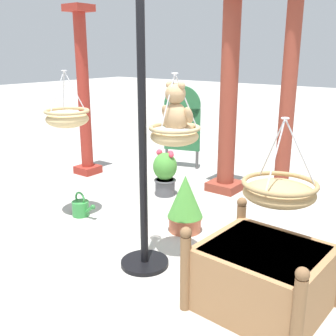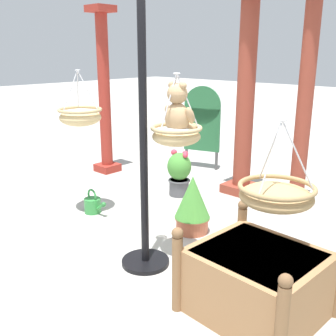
{
  "view_description": "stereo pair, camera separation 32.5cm",
  "coord_description": "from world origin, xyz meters",
  "px_view_note": "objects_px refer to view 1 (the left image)",
  "views": [
    {
      "loc": [
        1.96,
        -2.49,
        1.9
      ],
      "look_at": [
        -0.03,
        0.11,
        0.95
      ],
      "focal_mm": 43.11,
      "sensor_mm": 36.0,
      "label": 1
    },
    {
      "loc": [
        2.21,
        -2.28,
        1.9
      ],
      "look_at": [
        -0.03,
        0.11,
        0.95
      ],
      "focal_mm": 43.11,
      "sensor_mm": 36.0,
      "label": 2
    }
  ],
  "objects_px": {
    "hanging_basket_right_low": "(279,191)",
    "greenhouse_pillar_right": "(229,99)",
    "display_pole_central": "(143,180)",
    "hanging_basket_left_high": "(67,117)",
    "greenhouse_pillar_far_back": "(287,103)",
    "hanging_basket_with_teddy": "(175,134)",
    "greenhouse_pillar_left": "(84,97)",
    "potted_plant_bushy_green": "(165,172)",
    "teddy_bear": "(176,112)",
    "potted_plant_fern_front": "(185,204)",
    "wooden_planter_box": "(263,275)",
    "display_sign_board": "(182,120)",
    "watering_can": "(81,208)"
  },
  "relations": [
    {
      "from": "hanging_basket_right_low",
      "to": "greenhouse_pillar_right",
      "type": "bearing_deg",
      "value": 128.32
    },
    {
      "from": "display_pole_central",
      "to": "hanging_basket_left_high",
      "type": "distance_m",
      "value": 1.5
    },
    {
      "from": "greenhouse_pillar_far_back",
      "to": "display_pole_central",
      "type": "bearing_deg",
      "value": -98.14
    },
    {
      "from": "hanging_basket_with_teddy",
      "to": "greenhouse_pillar_left",
      "type": "bearing_deg",
      "value": 153.25
    },
    {
      "from": "hanging_basket_right_low",
      "to": "potted_plant_bushy_green",
      "type": "distance_m",
      "value": 2.55
    },
    {
      "from": "hanging_basket_with_teddy",
      "to": "greenhouse_pillar_left",
      "type": "xyz_separation_m",
      "value": [
        -2.77,
        1.4,
        0.02
      ]
    },
    {
      "from": "hanging_basket_with_teddy",
      "to": "teddy_bear",
      "type": "xyz_separation_m",
      "value": [
        0.0,
        0.02,
        0.19
      ]
    },
    {
      "from": "teddy_bear",
      "to": "hanging_basket_right_low",
      "type": "xyz_separation_m",
      "value": [
        0.96,
        0.02,
        -0.52
      ]
    },
    {
      "from": "greenhouse_pillar_left",
      "to": "potted_plant_fern_front",
      "type": "height_order",
      "value": "greenhouse_pillar_left"
    },
    {
      "from": "greenhouse_pillar_left",
      "to": "wooden_planter_box",
      "type": "bearing_deg",
      "value": -22.87
    },
    {
      "from": "teddy_bear",
      "to": "display_sign_board",
      "type": "bearing_deg",
      "value": 124.57
    },
    {
      "from": "teddy_bear",
      "to": "greenhouse_pillar_left",
      "type": "distance_m",
      "value": 3.1
    },
    {
      "from": "teddy_bear",
      "to": "display_sign_board",
      "type": "height_order",
      "value": "teddy_bear"
    },
    {
      "from": "hanging_basket_right_low",
      "to": "wooden_planter_box",
      "type": "height_order",
      "value": "hanging_basket_right_low"
    },
    {
      "from": "potted_plant_fern_front",
      "to": "potted_plant_bushy_green",
      "type": "bearing_deg",
      "value": 138.68
    },
    {
      "from": "teddy_bear",
      "to": "wooden_planter_box",
      "type": "height_order",
      "value": "teddy_bear"
    },
    {
      "from": "teddy_bear",
      "to": "greenhouse_pillar_right",
      "type": "distance_m",
      "value": 2.09
    },
    {
      "from": "wooden_planter_box",
      "to": "teddy_bear",
      "type": "bearing_deg",
      "value": 168.07
    },
    {
      "from": "potted_plant_bushy_green",
      "to": "potted_plant_fern_front",
      "type": "bearing_deg",
      "value": -41.32
    },
    {
      "from": "greenhouse_pillar_right",
      "to": "greenhouse_pillar_far_back",
      "type": "distance_m",
      "value": 0.79
    },
    {
      "from": "greenhouse_pillar_far_back",
      "to": "watering_can",
      "type": "height_order",
      "value": "greenhouse_pillar_far_back"
    },
    {
      "from": "greenhouse_pillar_far_back",
      "to": "display_sign_board",
      "type": "relative_size",
      "value": 1.96
    },
    {
      "from": "wooden_planter_box",
      "to": "watering_can",
      "type": "distance_m",
      "value": 2.51
    },
    {
      "from": "greenhouse_pillar_left",
      "to": "display_pole_central",
      "type": "bearing_deg",
      "value": -32.14
    },
    {
      "from": "hanging_basket_right_low",
      "to": "potted_plant_fern_front",
      "type": "relative_size",
      "value": 1.04
    },
    {
      "from": "hanging_basket_with_teddy",
      "to": "potted_plant_bushy_green",
      "type": "distance_m",
      "value": 1.98
    },
    {
      "from": "display_pole_central",
      "to": "hanging_basket_with_teddy",
      "type": "distance_m",
      "value": 0.48
    },
    {
      "from": "display_pole_central",
      "to": "display_sign_board",
      "type": "relative_size",
      "value": 1.91
    },
    {
      "from": "display_pole_central",
      "to": "greenhouse_pillar_far_back",
      "type": "height_order",
      "value": "greenhouse_pillar_far_back"
    },
    {
      "from": "hanging_basket_with_teddy",
      "to": "hanging_basket_right_low",
      "type": "height_order",
      "value": "hanging_basket_with_teddy"
    },
    {
      "from": "wooden_planter_box",
      "to": "potted_plant_fern_front",
      "type": "relative_size",
      "value": 1.57
    },
    {
      "from": "greenhouse_pillar_far_back",
      "to": "watering_can",
      "type": "relative_size",
      "value": 7.63
    },
    {
      "from": "hanging_basket_with_teddy",
      "to": "watering_can",
      "type": "height_order",
      "value": "hanging_basket_with_teddy"
    },
    {
      "from": "display_pole_central",
      "to": "hanging_basket_right_low",
      "type": "relative_size",
      "value": 3.93
    },
    {
      "from": "hanging_basket_with_teddy",
      "to": "potted_plant_bushy_green",
      "type": "relative_size",
      "value": 0.98
    },
    {
      "from": "hanging_basket_with_teddy",
      "to": "potted_plant_fern_front",
      "type": "xyz_separation_m",
      "value": [
        -0.28,
        0.58,
        -0.89
      ]
    },
    {
      "from": "hanging_basket_right_low",
      "to": "greenhouse_pillar_left",
      "type": "xyz_separation_m",
      "value": [
        -3.73,
        1.36,
        0.34
      ]
    },
    {
      "from": "hanging_basket_right_low",
      "to": "potted_plant_fern_front",
      "type": "distance_m",
      "value": 1.47
    },
    {
      "from": "watering_can",
      "to": "hanging_basket_left_high",
      "type": "bearing_deg",
      "value": -133.14
    },
    {
      "from": "hanging_basket_left_high",
      "to": "potted_plant_fern_front",
      "type": "xyz_separation_m",
      "value": [
        1.28,
        0.48,
        -0.87
      ]
    },
    {
      "from": "watering_can",
      "to": "wooden_planter_box",
      "type": "bearing_deg",
      "value": -7.94
    },
    {
      "from": "display_pole_central",
      "to": "potted_plant_bushy_green",
      "type": "relative_size",
      "value": 4.12
    },
    {
      "from": "greenhouse_pillar_right",
      "to": "display_sign_board",
      "type": "bearing_deg",
      "value": 153.85
    },
    {
      "from": "display_sign_board",
      "to": "hanging_basket_right_low",
      "type": "bearing_deg",
      "value": -43.07
    },
    {
      "from": "hanging_basket_right_low",
      "to": "potted_plant_fern_front",
      "type": "bearing_deg",
      "value": 156.57
    },
    {
      "from": "teddy_bear",
      "to": "hanging_basket_right_low",
      "type": "distance_m",
      "value": 1.09
    },
    {
      "from": "watering_can",
      "to": "greenhouse_pillar_far_back",
      "type": "bearing_deg",
      "value": 48.68
    },
    {
      "from": "display_sign_board",
      "to": "teddy_bear",
      "type": "bearing_deg",
      "value": -55.43
    },
    {
      "from": "teddy_bear",
      "to": "hanging_basket_right_low",
      "type": "bearing_deg",
      "value": 1.08
    },
    {
      "from": "display_pole_central",
      "to": "watering_can",
      "type": "relative_size",
      "value": 7.42
    }
  ]
}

